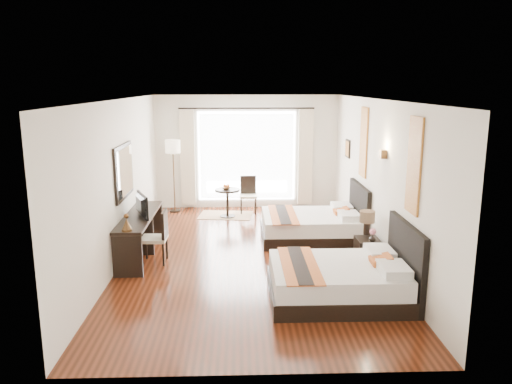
{
  "coord_description": "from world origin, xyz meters",
  "views": [
    {
      "loc": [
        -0.19,
        -8.56,
        3.05
      ],
      "look_at": [
        0.11,
        0.26,
        1.14
      ],
      "focal_mm": 35.0,
      "sensor_mm": 36.0,
      "label": 1
    }
  ],
  "objects_px": {
    "table_lamp": "(367,218)",
    "floor_lamp": "(173,151)",
    "side_table": "(227,203)",
    "bed_near": "(343,279)",
    "nightstand": "(367,252)",
    "console_desk": "(140,235)",
    "bed_far": "(315,225)",
    "window_chair": "(248,202)",
    "desk_chair": "(156,247)",
    "fruit_bowl": "(226,188)",
    "vase": "(373,236)",
    "television": "(138,205)"
  },
  "relations": [
    {
      "from": "bed_near",
      "to": "table_lamp",
      "type": "relative_size",
      "value": 4.76
    },
    {
      "from": "television",
      "to": "floor_lamp",
      "type": "xyz_separation_m",
      "value": [
        0.2,
        3.29,
        0.53
      ]
    },
    {
      "from": "side_table",
      "to": "bed_near",
      "type": "bearing_deg",
      "value": -68.91
    },
    {
      "from": "window_chair",
      "to": "vase",
      "type": "bearing_deg",
      "value": 27.99
    },
    {
      "from": "desk_chair",
      "to": "window_chair",
      "type": "height_order",
      "value": "desk_chair"
    },
    {
      "from": "nightstand",
      "to": "table_lamp",
      "type": "xyz_separation_m",
      "value": [
        0.0,
        0.13,
        0.56
      ]
    },
    {
      "from": "floor_lamp",
      "to": "side_table",
      "type": "bearing_deg",
      "value": -23.24
    },
    {
      "from": "bed_far",
      "to": "floor_lamp",
      "type": "relative_size",
      "value": 1.13
    },
    {
      "from": "fruit_bowl",
      "to": "window_chair",
      "type": "relative_size",
      "value": 0.23
    },
    {
      "from": "bed_near",
      "to": "table_lamp",
      "type": "bearing_deg",
      "value": 64.81
    },
    {
      "from": "table_lamp",
      "to": "side_table",
      "type": "xyz_separation_m",
      "value": [
        -2.48,
        3.1,
        -0.45
      ]
    },
    {
      "from": "desk_chair",
      "to": "window_chair",
      "type": "xyz_separation_m",
      "value": [
        1.68,
        3.42,
        -0.01
      ]
    },
    {
      "from": "console_desk",
      "to": "floor_lamp",
      "type": "xyz_separation_m",
      "value": [
        0.22,
        3.17,
        1.11
      ]
    },
    {
      "from": "floor_lamp",
      "to": "window_chair",
      "type": "height_order",
      "value": "floor_lamp"
    },
    {
      "from": "nightstand",
      "to": "fruit_bowl",
      "type": "xyz_separation_m",
      "value": [
        -2.5,
        3.2,
        0.46
      ]
    },
    {
      "from": "vase",
      "to": "console_desk",
      "type": "relative_size",
      "value": 0.06
    },
    {
      "from": "table_lamp",
      "to": "floor_lamp",
      "type": "xyz_separation_m",
      "value": [
        -3.78,
        3.66,
        0.7
      ]
    },
    {
      "from": "television",
      "to": "floor_lamp",
      "type": "bearing_deg",
      "value": -26.72
    },
    {
      "from": "console_desk",
      "to": "side_table",
      "type": "height_order",
      "value": "console_desk"
    },
    {
      "from": "bed_near",
      "to": "television",
      "type": "height_order",
      "value": "television"
    },
    {
      "from": "table_lamp",
      "to": "television",
      "type": "distance_m",
      "value": 4.0
    },
    {
      "from": "vase",
      "to": "desk_chair",
      "type": "height_order",
      "value": "desk_chair"
    },
    {
      "from": "bed_far",
      "to": "window_chair",
      "type": "bearing_deg",
      "value": 120.61
    },
    {
      "from": "bed_far",
      "to": "fruit_bowl",
      "type": "height_order",
      "value": "bed_far"
    },
    {
      "from": "bed_near",
      "to": "nightstand",
      "type": "bearing_deg",
      "value": 62.92
    },
    {
      "from": "console_desk",
      "to": "side_table",
      "type": "xyz_separation_m",
      "value": [
        1.52,
        2.61,
        -0.04
      ]
    },
    {
      "from": "desk_chair",
      "to": "window_chair",
      "type": "distance_m",
      "value": 3.81
    },
    {
      "from": "vase",
      "to": "window_chair",
      "type": "relative_size",
      "value": 0.14
    },
    {
      "from": "desk_chair",
      "to": "side_table",
      "type": "xyz_separation_m",
      "value": [
        1.18,
        3.01,
        0.05
      ]
    },
    {
      "from": "bed_near",
      "to": "table_lamp",
      "type": "height_order",
      "value": "bed_near"
    },
    {
      "from": "desk_chair",
      "to": "side_table",
      "type": "bearing_deg",
      "value": -110.22
    },
    {
      "from": "fruit_bowl",
      "to": "desk_chair",
      "type": "bearing_deg",
      "value": -111.34
    },
    {
      "from": "nightstand",
      "to": "console_desk",
      "type": "bearing_deg",
      "value": 171.22
    },
    {
      "from": "bed_far",
      "to": "console_desk",
      "type": "distance_m",
      "value": 3.41
    },
    {
      "from": "vase",
      "to": "floor_lamp",
      "type": "xyz_separation_m",
      "value": [
        -3.81,
        3.95,
        0.93
      ]
    },
    {
      "from": "desk_chair",
      "to": "window_chair",
      "type": "bearing_deg",
      "value": -114.87
    },
    {
      "from": "vase",
      "to": "window_chair",
      "type": "xyz_separation_m",
      "value": [
        -2.02,
        3.81,
        -0.29
      ]
    },
    {
      "from": "nightstand",
      "to": "desk_chair",
      "type": "distance_m",
      "value": 3.67
    },
    {
      "from": "bed_far",
      "to": "floor_lamp",
      "type": "height_order",
      "value": "floor_lamp"
    },
    {
      "from": "bed_far",
      "to": "window_chair",
      "type": "xyz_separation_m",
      "value": [
        -1.29,
        2.17,
        -0.02
      ]
    },
    {
      "from": "console_desk",
      "to": "fruit_bowl",
      "type": "distance_m",
      "value": 3.0
    },
    {
      "from": "desk_chair",
      "to": "side_table",
      "type": "relative_size",
      "value": 1.38
    },
    {
      "from": "side_table",
      "to": "bed_far",
      "type": "bearing_deg",
      "value": -44.67
    },
    {
      "from": "table_lamp",
      "to": "floor_lamp",
      "type": "relative_size",
      "value": 0.24
    },
    {
      "from": "console_desk",
      "to": "nightstand",
      "type": "bearing_deg",
      "value": -8.78
    },
    {
      "from": "nightstand",
      "to": "window_chair",
      "type": "relative_size",
      "value": 0.54
    },
    {
      "from": "window_chair",
      "to": "floor_lamp",
      "type": "bearing_deg",
      "value": -94.52
    },
    {
      "from": "window_chair",
      "to": "television",
      "type": "bearing_deg",
      "value": -32.35
    },
    {
      "from": "nightstand",
      "to": "vase",
      "type": "relative_size",
      "value": 3.85
    },
    {
      "from": "bed_near",
      "to": "bed_far",
      "type": "xyz_separation_m",
      "value": [
        0.01,
        2.84,
        -0.0
      ]
    }
  ]
}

